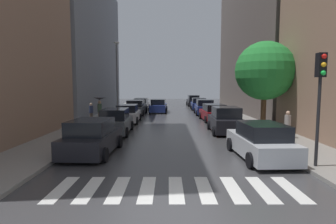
{
  "coord_description": "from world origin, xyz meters",
  "views": [
    {
      "loc": [
        -0.25,
        -6.27,
        3.23
      ],
      "look_at": [
        -0.2,
        15.02,
        1.14
      ],
      "focal_mm": 28.62,
      "sensor_mm": 36.0,
      "label": 1
    }
  ],
  "objects_px": {
    "parked_car_right_third": "(213,113)",
    "parked_car_right_sixth": "(193,101)",
    "parked_car_left_nearest": "(91,138)",
    "pedestrian_by_kerb": "(90,112)",
    "parked_car_left_fourth": "(135,108)",
    "car_midroad": "(158,106)",
    "parked_car_right_nearest": "(260,142)",
    "parked_car_right_second": "(225,121)",
    "lamp_post_left": "(116,74)",
    "parked_car_left_third": "(127,114)",
    "street_tree_right": "(264,71)",
    "pedestrian_near_tree": "(99,104)",
    "parked_car_left_fifth": "(141,104)",
    "traffic_light_right_corner": "(319,84)",
    "parked_car_left_second": "(115,122)",
    "parked_car_right_fourth": "(204,108)",
    "parked_car_right_fifth": "(198,104)",
    "pedestrian_foreground": "(287,124)"
  },
  "relations": [
    {
      "from": "pedestrian_near_tree",
      "to": "pedestrian_by_kerb",
      "type": "bearing_deg",
      "value": -98.15
    },
    {
      "from": "lamp_post_left",
      "to": "parked_car_right_second",
      "type": "bearing_deg",
      "value": -46.44
    },
    {
      "from": "parked_car_right_fifth",
      "to": "lamp_post_left",
      "type": "bearing_deg",
      "value": 133.44
    },
    {
      "from": "parked_car_right_sixth",
      "to": "parked_car_right_second",
      "type": "bearing_deg",
      "value": 178.53
    },
    {
      "from": "parked_car_left_third",
      "to": "street_tree_right",
      "type": "xyz_separation_m",
      "value": [
        10.34,
        -4.75,
        3.51
      ]
    },
    {
      "from": "parked_car_left_fifth",
      "to": "street_tree_right",
      "type": "distance_m",
      "value": 20.3
    },
    {
      "from": "parked_car_right_fifth",
      "to": "pedestrian_by_kerb",
      "type": "relative_size",
      "value": 2.72
    },
    {
      "from": "parked_car_left_nearest",
      "to": "street_tree_right",
      "type": "relative_size",
      "value": 0.69
    },
    {
      "from": "parked_car_right_sixth",
      "to": "pedestrian_foreground",
      "type": "bearing_deg",
      "value": -174.93
    },
    {
      "from": "parked_car_left_fifth",
      "to": "parked_car_right_fourth",
      "type": "height_order",
      "value": "parked_car_right_fourth"
    },
    {
      "from": "parked_car_left_fifth",
      "to": "car_midroad",
      "type": "height_order",
      "value": "car_midroad"
    },
    {
      "from": "parked_car_right_second",
      "to": "pedestrian_foreground",
      "type": "bearing_deg",
      "value": -128.56
    },
    {
      "from": "parked_car_left_fifth",
      "to": "parked_car_right_sixth",
      "type": "height_order",
      "value": "parked_car_right_sixth"
    },
    {
      "from": "lamp_post_left",
      "to": "parked_car_left_fourth",
      "type": "bearing_deg",
      "value": 50.57
    },
    {
      "from": "parked_car_left_third",
      "to": "parked_car_left_fourth",
      "type": "distance_m",
      "value": 6.43
    },
    {
      "from": "parked_car_right_fifth",
      "to": "pedestrian_foreground",
      "type": "xyz_separation_m",
      "value": [
        2.87,
        -20.84,
        0.24
      ]
    },
    {
      "from": "parked_car_right_sixth",
      "to": "traffic_light_right_corner",
      "type": "bearing_deg",
      "value": -178.36
    },
    {
      "from": "parked_car_left_fourth",
      "to": "parked_car_left_fifth",
      "type": "relative_size",
      "value": 0.97
    },
    {
      "from": "parked_car_right_fifth",
      "to": "pedestrian_near_tree",
      "type": "bearing_deg",
      "value": 145.99
    },
    {
      "from": "parked_car_right_third",
      "to": "parked_car_right_sixth",
      "type": "bearing_deg",
      "value": -2.46
    },
    {
      "from": "parked_car_left_second",
      "to": "lamp_post_left",
      "type": "bearing_deg",
      "value": 8.79
    },
    {
      "from": "pedestrian_by_kerb",
      "to": "street_tree_right",
      "type": "distance_m",
      "value": 14.27
    },
    {
      "from": "car_midroad",
      "to": "lamp_post_left",
      "type": "distance_m",
      "value": 7.13
    },
    {
      "from": "parked_car_left_fourth",
      "to": "pedestrian_foreground",
      "type": "xyz_separation_m",
      "value": [
        10.67,
        -14.39,
        0.21
      ]
    },
    {
      "from": "parked_car_left_fifth",
      "to": "parked_car_right_third",
      "type": "bearing_deg",
      "value": -144.7
    },
    {
      "from": "parked_car_right_fourth",
      "to": "car_midroad",
      "type": "bearing_deg",
      "value": 65.87
    },
    {
      "from": "parked_car_right_nearest",
      "to": "parked_car_right_second",
      "type": "relative_size",
      "value": 1.09
    },
    {
      "from": "parked_car_right_third",
      "to": "pedestrian_foreground",
      "type": "relative_size",
      "value": 2.83
    },
    {
      "from": "car_midroad",
      "to": "parked_car_right_second",
      "type": "bearing_deg",
      "value": -158.32
    },
    {
      "from": "parked_car_right_sixth",
      "to": "traffic_light_right_corner",
      "type": "distance_m",
      "value": 33.05
    },
    {
      "from": "parked_car_right_fourth",
      "to": "parked_car_right_fifth",
      "type": "height_order",
      "value": "parked_car_right_fourth"
    },
    {
      "from": "street_tree_right",
      "to": "parked_car_left_fifth",
      "type": "bearing_deg",
      "value": 121.27
    },
    {
      "from": "parked_car_left_nearest",
      "to": "parked_car_right_nearest",
      "type": "distance_m",
      "value": 7.73
    },
    {
      "from": "parked_car_left_fourth",
      "to": "car_midroad",
      "type": "height_order",
      "value": "parked_car_left_fourth"
    },
    {
      "from": "pedestrian_by_kerb",
      "to": "parked_car_left_nearest",
      "type": "bearing_deg",
      "value": -74.8
    },
    {
      "from": "parked_car_right_sixth",
      "to": "traffic_light_right_corner",
      "type": "xyz_separation_m",
      "value": [
        1.63,
        -32.92,
        2.48
      ]
    },
    {
      "from": "parked_car_left_nearest",
      "to": "traffic_light_right_corner",
      "type": "xyz_separation_m",
      "value": [
        9.28,
        -2.36,
        2.5
      ]
    },
    {
      "from": "parked_car_left_fifth",
      "to": "pedestrian_by_kerb",
      "type": "distance_m",
      "value": 13.53
    },
    {
      "from": "parked_car_left_nearest",
      "to": "parked_car_right_third",
      "type": "bearing_deg",
      "value": -30.04
    },
    {
      "from": "parked_car_left_fourth",
      "to": "lamp_post_left",
      "type": "xyz_separation_m",
      "value": [
        -1.71,
        -2.07,
        3.71
      ]
    },
    {
      "from": "parked_car_left_nearest",
      "to": "car_midroad",
      "type": "xyz_separation_m",
      "value": [
        2.41,
        20.02,
        -0.02
      ]
    },
    {
      "from": "pedestrian_foreground",
      "to": "street_tree_right",
      "type": "xyz_separation_m",
      "value": [
        -0.31,
        3.22,
        3.27
      ]
    },
    {
      "from": "parked_car_left_fourth",
      "to": "street_tree_right",
      "type": "relative_size",
      "value": 0.76
    },
    {
      "from": "parked_car_left_fourth",
      "to": "pedestrian_near_tree",
      "type": "bearing_deg",
      "value": 166.01
    },
    {
      "from": "parked_car_left_second",
      "to": "parked_car_right_fourth",
      "type": "height_order",
      "value": "parked_car_right_fourth"
    },
    {
      "from": "parked_car_left_third",
      "to": "street_tree_right",
      "type": "distance_m",
      "value": 11.91
    },
    {
      "from": "car_midroad",
      "to": "pedestrian_near_tree",
      "type": "relative_size",
      "value": 2.18
    },
    {
      "from": "parked_car_right_fourth",
      "to": "car_midroad",
      "type": "xyz_separation_m",
      "value": [
        -5.26,
        2.5,
        -0.03
      ]
    },
    {
      "from": "parked_car_left_second",
      "to": "street_tree_right",
      "type": "height_order",
      "value": "street_tree_right"
    },
    {
      "from": "parked_car_left_fifth",
      "to": "street_tree_right",
      "type": "relative_size",
      "value": 0.78
    }
  ]
}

